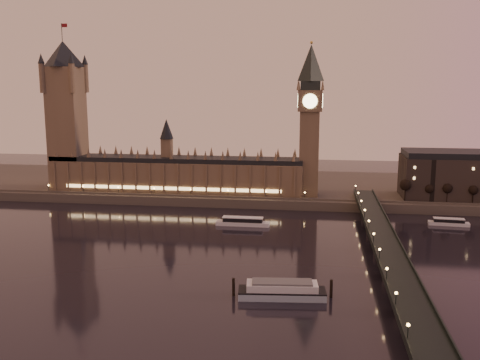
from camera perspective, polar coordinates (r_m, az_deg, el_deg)
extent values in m
plane|color=black|center=(263.77, -5.15, -7.89)|extent=(700.00, 700.00, 0.00)
cube|color=#423D35|center=(417.41, 4.08, -0.76)|extent=(560.00, 130.00, 6.00)
cube|color=brown|center=(383.54, -6.87, 0.36)|extent=(180.00, 26.00, 22.00)
cube|color=black|center=(381.64, -6.91, 2.22)|extent=(180.00, 22.00, 3.20)
cube|color=#FFCC7F|center=(371.80, -7.38, -0.90)|extent=(153.00, 0.25, 2.20)
cube|color=brown|center=(407.63, -17.94, 5.19)|extent=(22.00, 22.00, 88.00)
cone|color=black|center=(407.04, -18.35, 12.64)|extent=(31.68, 31.68, 18.00)
cylinder|color=black|center=(408.12, -18.47, 14.74)|extent=(0.44, 0.44, 12.00)
cube|color=maroon|center=(407.59, -18.22, 15.40)|extent=(4.00, 0.15, 2.50)
cube|color=brown|center=(367.96, 7.38, 2.77)|extent=(13.00, 13.00, 58.00)
cube|color=brown|center=(365.21, 7.50, 8.38)|extent=(16.00, 16.00, 14.00)
cylinder|color=#FFEAA5|center=(357.03, 7.49, 8.35)|extent=(9.60, 0.35, 9.60)
cylinder|color=#FFEAA5|center=(365.40, 6.21, 8.41)|extent=(0.35, 9.60, 9.60)
cube|color=black|center=(365.07, 7.54, 9.95)|extent=(13.00, 13.00, 6.00)
cone|color=black|center=(365.37, 7.60, 12.31)|extent=(17.68, 17.68, 24.00)
sphere|color=gold|center=(366.13, 7.64, 14.34)|extent=(2.00, 2.00, 2.00)
cube|color=black|center=(256.91, 15.37, -6.85)|extent=(13.00, 260.00, 2.00)
cube|color=black|center=(255.74, 13.98, -6.51)|extent=(0.60, 260.00, 1.00)
cube|color=black|center=(257.38, 16.78, -6.54)|extent=(0.60, 260.00, 1.00)
cylinder|color=black|center=(364.75, 17.30, -1.52)|extent=(0.70, 0.70, 9.55)
sphere|color=black|center=(363.82, 17.34, -0.75)|extent=(6.37, 6.37, 6.37)
cylinder|color=black|center=(367.13, 19.35, -1.57)|extent=(0.70, 0.70, 9.55)
sphere|color=black|center=(366.20, 19.39, -0.80)|extent=(6.37, 6.37, 6.37)
cylinder|color=black|center=(369.97, 21.37, -1.60)|extent=(0.70, 0.70, 9.55)
sphere|color=black|center=(369.06, 21.42, -0.85)|extent=(6.37, 6.37, 6.37)
cylinder|color=black|center=(373.27, 23.36, -1.64)|extent=(0.70, 0.70, 9.55)
sphere|color=black|center=(372.36, 23.41, -0.89)|extent=(6.37, 6.37, 6.37)
cube|color=silver|center=(314.84, 0.30, -4.66)|extent=(31.30, 6.92, 2.29)
cube|color=black|center=(314.26, 0.30, -4.25)|extent=(23.16, 5.66, 2.29)
cube|color=silver|center=(313.93, 0.30, -4.01)|extent=(23.79, 5.94, 0.42)
cube|color=silver|center=(338.28, 21.37, -4.35)|extent=(23.29, 7.58, 1.94)
cube|color=black|center=(337.83, 21.39, -4.04)|extent=(17.28, 6.07, 1.94)
cube|color=silver|center=(337.56, 21.40, -3.85)|extent=(17.75, 6.33, 0.35)
cube|color=#99B1C3|center=(212.15, 4.50, -12.05)|extent=(34.44, 12.74, 2.74)
cube|color=black|center=(211.54, 4.50, -11.64)|extent=(34.44, 12.74, 0.53)
cube|color=silver|center=(210.95, 4.51, -11.23)|extent=(28.05, 11.07, 2.74)
cube|color=#595B5E|center=(210.32, 4.51, -10.79)|extent=(23.76, 9.61, 0.74)
cylinder|color=black|center=(212.41, -0.69, -11.35)|extent=(1.16, 1.16, 7.15)
cylinder|color=black|center=(213.79, 9.70, -11.35)|extent=(1.16, 1.16, 7.15)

